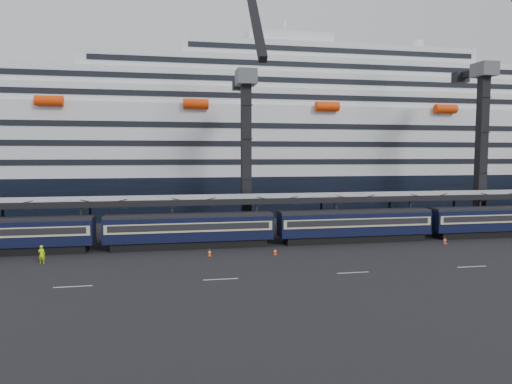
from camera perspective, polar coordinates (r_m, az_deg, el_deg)
The scene contains 10 objects.
ground at distance 52.87m, azimuth 24.57°, elevation -7.37°, with size 260.00×260.00×0.00m, color black.
train at distance 58.65m, azimuth 15.26°, elevation -3.78°, with size 133.05×3.00×4.05m.
canopy at distance 63.95m, azimuth 17.51°, elevation -0.40°, with size 130.00×6.25×5.53m.
cruise_ship at distance 92.83m, azimuth 7.65°, elevation 5.65°, with size 214.09×28.84×34.00m.
crane_dark_near at distance 61.62m, azimuth -1.18°, elevation 5.85°, with size 4.50×17.75×35.08m.
crane_dark_mid at distance 74.90m, azimuth 26.59°, elevation 6.24°, with size 4.50×18.24×39.64m.
worker at distance 49.74m, azimuth -25.22°, elevation -7.06°, with size 0.66×0.44×1.82m, color #C9FF0D.
traffic_cone_b at distance 49.10m, azimuth 2.39°, elevation -7.42°, with size 0.37×0.37×0.75m.
traffic_cone_c at distance 48.66m, azimuth -5.83°, elevation -7.51°, with size 0.40×0.40×0.81m.
traffic_cone_d at distance 59.53m, azimuth 22.53°, elevation -5.58°, with size 0.43×0.43×0.85m.
Camera 1 is at (-30.05, -42.19, 10.60)m, focal length 32.00 mm.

